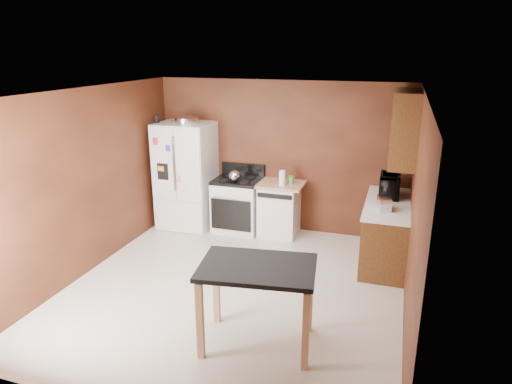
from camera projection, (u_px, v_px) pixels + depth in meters
The scene contains 18 objects.
floor at pixel (234, 289), 5.91m from camera, with size 4.50×4.50×0.00m, color beige.
ceiling at pixel (231, 93), 5.15m from camera, with size 4.50×4.50×0.00m, color white.
wall_back at pixel (280, 157), 7.57m from camera, with size 4.20×4.20×0.00m, color #5E2D18.
wall_front at pixel (129, 285), 3.49m from camera, with size 4.20×4.20×0.00m, color #5E2D18.
wall_left at pixel (87, 183), 6.14m from camera, with size 4.50×4.50×0.00m, color #5E2D18.
wall_right at pixel (414, 216), 4.92m from camera, with size 4.50×4.50×0.00m, color #5E2D18.
roasting_pan at pixel (187, 120), 7.46m from camera, with size 0.38×0.38×0.10m, color silver.
pen_cup at pixel (157, 119), 7.51m from camera, with size 0.08×0.08×0.13m, color black.
kettle at pixel (234, 176), 7.39m from camera, with size 0.19×0.19×0.19m, color silver.
paper_towel at pixel (282, 178), 7.22m from camera, with size 0.10×0.10×0.24m, color white.
green_canister at pixel (291, 180), 7.34m from camera, with size 0.11×0.11×0.12m, color green.
toaster at pixel (384, 203), 6.12m from camera, with size 0.15×0.24×0.18m, color silver.
microwave at pixel (390, 186), 6.67m from camera, with size 0.53×0.36×0.29m, color black.
refrigerator at pixel (186, 175), 7.78m from camera, with size 0.90×0.80×1.80m.
gas_range at pixel (238, 204), 7.70m from camera, with size 0.76×0.68×1.10m.
dishwasher at pixel (279, 208), 7.52m from camera, with size 0.78×0.63×0.89m.
right_cabinets at pixel (391, 202), 6.44m from camera, with size 0.63×1.58×2.45m.
island at pixel (257, 278), 4.60m from camera, with size 1.26×0.93×0.91m.
Camera 1 is at (1.88, -4.91, 2.99)m, focal length 32.00 mm.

